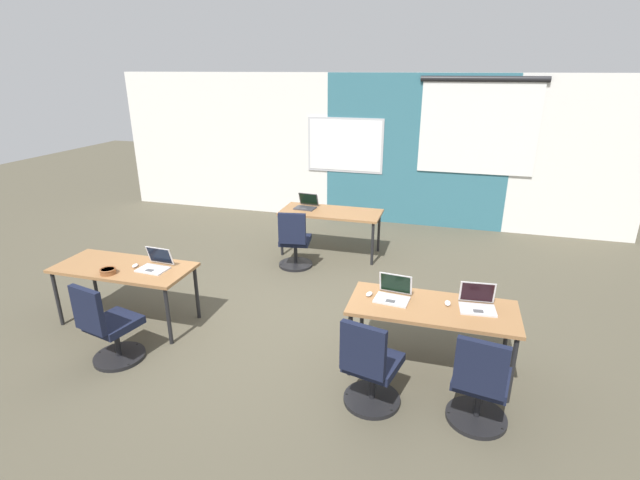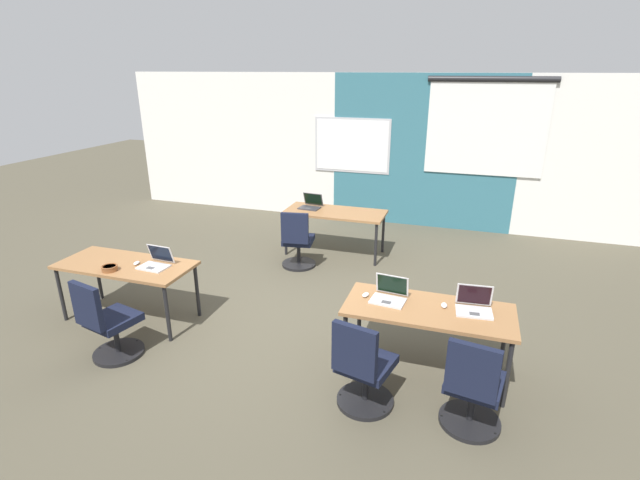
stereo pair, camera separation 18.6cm
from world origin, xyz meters
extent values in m
plane|color=#4C4738|center=(0.00, 0.00, 0.00)|extent=(24.00, 24.00, 0.00)
cube|color=silver|center=(0.00, 4.20, 1.40)|extent=(10.00, 0.20, 2.80)
cube|color=#336B7A|center=(1.11, 4.09, 1.40)|extent=(3.36, 0.01, 2.80)
cube|color=#B7B7BC|center=(-0.22, 4.09, 1.48)|extent=(1.48, 0.02, 1.04)
cube|color=white|center=(-0.22, 4.08, 1.48)|extent=(1.40, 0.02, 0.96)
cube|color=white|center=(2.17, 4.08, 1.86)|extent=(2.00, 0.02, 1.58)
cylinder|color=black|center=(2.17, 4.08, 2.70)|extent=(2.10, 0.10, 0.10)
cube|color=olive|center=(-1.75, -0.60, 0.70)|extent=(1.60, 0.70, 0.04)
cylinder|color=black|center=(-2.49, -0.90, 0.34)|extent=(0.04, 0.04, 0.68)
cylinder|color=black|center=(-1.01, -0.90, 0.34)|extent=(0.04, 0.04, 0.68)
cylinder|color=black|center=(-2.49, -0.30, 0.34)|extent=(0.04, 0.04, 0.68)
cylinder|color=black|center=(-1.01, -0.30, 0.34)|extent=(0.04, 0.04, 0.68)
cube|color=olive|center=(1.75, -0.60, 0.70)|extent=(1.60, 0.70, 0.04)
cylinder|color=black|center=(1.01, -0.90, 0.34)|extent=(0.04, 0.04, 0.68)
cylinder|color=black|center=(2.49, -0.90, 0.34)|extent=(0.04, 0.04, 0.68)
cylinder|color=black|center=(1.01, -0.30, 0.34)|extent=(0.04, 0.04, 0.68)
cylinder|color=black|center=(2.49, -0.30, 0.34)|extent=(0.04, 0.04, 0.68)
cube|color=olive|center=(0.00, 2.20, 0.70)|extent=(1.60, 0.70, 0.04)
cylinder|color=black|center=(-0.74, 1.90, 0.34)|extent=(0.04, 0.04, 0.68)
cylinder|color=black|center=(0.74, 1.90, 0.34)|extent=(0.04, 0.04, 0.68)
cylinder|color=black|center=(-0.74, 2.50, 0.34)|extent=(0.04, 0.04, 0.68)
cylinder|color=black|center=(0.74, 2.50, 0.34)|extent=(0.04, 0.04, 0.68)
cube|color=#333338|center=(-0.44, 2.22, 0.73)|extent=(0.35, 0.26, 0.02)
cube|color=#4C4C4F|center=(-0.45, 2.17, 0.74)|extent=(0.10, 0.07, 0.00)
cube|color=#333338|center=(-0.43, 2.37, 0.84)|extent=(0.34, 0.11, 0.21)
cube|color=black|center=(-0.43, 2.36, 0.84)|extent=(0.30, 0.10, 0.18)
cylinder|color=black|center=(-0.38, 1.54, 0.02)|extent=(0.52, 0.52, 0.04)
cylinder|color=black|center=(-0.38, 1.54, 0.21)|extent=(0.06, 0.06, 0.34)
cube|color=black|center=(-0.38, 1.54, 0.42)|extent=(0.50, 0.50, 0.08)
cube|color=black|center=(-0.34, 1.29, 0.69)|extent=(0.40, 0.12, 0.46)
sphere|color=black|center=(-0.42, 1.77, 0.02)|extent=(0.04, 0.04, 0.04)
sphere|color=black|center=(-0.15, 1.50, 0.02)|extent=(0.04, 0.04, 0.04)
sphere|color=black|center=(-0.59, 1.43, 0.02)|extent=(0.04, 0.04, 0.04)
cube|color=silver|center=(1.35, -0.59, 0.73)|extent=(0.35, 0.26, 0.02)
cube|color=#4C4C4F|center=(1.35, -0.64, 0.74)|extent=(0.10, 0.07, 0.00)
cube|color=silver|center=(1.37, -0.45, 0.85)|extent=(0.33, 0.09, 0.22)
cube|color=black|center=(1.37, -0.46, 0.85)|extent=(0.30, 0.07, 0.19)
ellipsoid|color=silver|center=(1.12, -0.55, 0.74)|extent=(0.08, 0.11, 0.03)
cylinder|color=black|center=(1.30, -1.23, 0.02)|extent=(0.52, 0.52, 0.04)
cylinder|color=black|center=(1.30, -1.23, 0.21)|extent=(0.06, 0.06, 0.34)
cube|color=black|center=(1.30, -1.23, 0.42)|extent=(0.53, 0.53, 0.08)
cube|color=black|center=(1.24, -1.47, 0.69)|extent=(0.40, 0.15, 0.46)
sphere|color=black|center=(1.35, -1.00, 0.02)|extent=(0.04, 0.04, 0.04)
sphere|color=black|center=(1.50, -1.35, 0.02)|extent=(0.04, 0.04, 0.04)
sphere|color=black|center=(1.06, -1.25, 0.02)|extent=(0.04, 0.04, 0.04)
cube|color=silver|center=(-1.36, -0.60, 0.73)|extent=(0.34, 0.25, 0.02)
cube|color=#4C4C4F|center=(-1.36, -0.65, 0.74)|extent=(0.09, 0.07, 0.00)
cube|color=silver|center=(-1.35, -0.46, 0.84)|extent=(0.33, 0.09, 0.21)
cube|color=black|center=(-1.35, -0.46, 0.84)|extent=(0.30, 0.08, 0.19)
ellipsoid|color=silver|center=(-1.60, -0.58, 0.74)|extent=(0.08, 0.11, 0.03)
cylinder|color=black|center=(-1.38, -1.30, 0.02)|extent=(0.52, 0.52, 0.04)
cylinder|color=black|center=(-1.38, -1.30, 0.21)|extent=(0.06, 0.06, 0.34)
cube|color=black|center=(-1.38, -1.30, 0.42)|extent=(0.53, 0.53, 0.08)
cube|color=black|center=(-1.43, -1.54, 0.69)|extent=(0.40, 0.15, 0.46)
sphere|color=black|center=(-1.33, -1.07, 0.02)|extent=(0.04, 0.04, 0.04)
sphere|color=black|center=(-1.18, -1.42, 0.02)|extent=(0.04, 0.04, 0.04)
sphere|color=black|center=(-1.61, -1.32, 0.02)|extent=(0.04, 0.04, 0.04)
cube|color=silver|center=(2.16, -0.56, 0.73)|extent=(0.35, 0.26, 0.02)
cube|color=#4C4C4F|center=(2.17, -0.62, 0.74)|extent=(0.09, 0.07, 0.00)
cube|color=silver|center=(2.15, -0.43, 0.85)|extent=(0.33, 0.07, 0.22)
cube|color=black|center=(2.15, -0.44, 0.85)|extent=(0.30, 0.06, 0.19)
ellipsoid|color=silver|center=(1.89, -0.53, 0.74)|extent=(0.06, 0.10, 0.03)
cylinder|color=black|center=(2.21, -1.21, 0.02)|extent=(0.52, 0.52, 0.04)
cylinder|color=black|center=(2.21, -1.21, 0.21)|extent=(0.06, 0.06, 0.34)
cube|color=black|center=(2.21, -1.21, 0.42)|extent=(0.51, 0.51, 0.08)
cube|color=black|center=(2.17, -1.46, 0.69)|extent=(0.40, 0.13, 0.46)
sphere|color=black|center=(2.25, -0.98, 0.02)|extent=(0.04, 0.04, 0.04)
sphere|color=black|center=(2.42, -1.32, 0.02)|extent=(0.04, 0.04, 0.04)
sphere|color=black|center=(1.98, -1.24, 0.02)|extent=(0.04, 0.04, 0.04)
cylinder|color=brown|center=(-1.77, -0.82, 0.75)|extent=(0.17, 0.17, 0.05)
torus|color=brown|center=(-1.77, -0.82, 0.78)|extent=(0.18, 0.18, 0.02)
cylinder|color=#B26628|center=(-1.77, -0.82, 0.77)|extent=(0.14, 0.14, 0.01)
camera|label=1|loc=(1.80, -4.73, 2.88)|focal=26.16mm
camera|label=2|loc=(1.98, -4.67, 2.88)|focal=26.16mm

